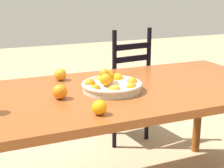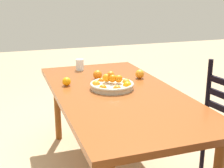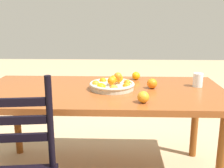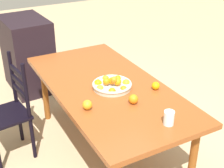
{
  "view_description": "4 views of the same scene",
  "coord_description": "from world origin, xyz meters",
  "px_view_note": "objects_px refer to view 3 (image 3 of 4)",
  "views": [
    {
      "loc": [
        -0.79,
        -1.71,
        1.3
      ],
      "look_at": [
        -0.08,
        -0.02,
        0.77
      ],
      "focal_mm": 53.83,
      "sensor_mm": 36.0,
      "label": 1
    },
    {
      "loc": [
        2.18,
        -0.79,
        1.48
      ],
      "look_at": [
        -0.08,
        -0.02,
        0.77
      ],
      "focal_mm": 50.56,
      "sensor_mm": 36.0,
      "label": 2
    },
    {
      "loc": [
        -0.15,
        2.03,
        1.29
      ],
      "look_at": [
        -0.08,
        -0.02,
        0.77
      ],
      "focal_mm": 43.98,
      "sensor_mm": 36.0,
      "label": 3
    },
    {
      "loc": [
        -2.25,
        1.15,
        2.06
      ],
      "look_at": [
        -0.08,
        -0.02,
        0.77
      ],
      "focal_mm": 51.16,
      "sensor_mm": 36.0,
      "label": 4
    }
  ],
  "objects_px": {
    "dining_table": "(102,98)",
    "fruit_bowl": "(112,85)",
    "orange_loose_1": "(136,76)",
    "orange_loose_0": "(143,97)",
    "orange_loose_2": "(152,84)",
    "drinking_glass": "(198,80)"
  },
  "relations": [
    {
      "from": "dining_table",
      "to": "fruit_bowl",
      "type": "xyz_separation_m",
      "value": [
        -0.08,
        -0.01,
        0.1
      ]
    },
    {
      "from": "dining_table",
      "to": "drinking_glass",
      "type": "xyz_separation_m",
      "value": [
        -0.76,
        -0.11,
        0.12
      ]
    },
    {
      "from": "fruit_bowl",
      "to": "orange_loose_0",
      "type": "bearing_deg",
      "value": 122.72
    },
    {
      "from": "fruit_bowl",
      "to": "drinking_glass",
      "type": "distance_m",
      "value": 0.69
    },
    {
      "from": "orange_loose_2",
      "to": "fruit_bowl",
      "type": "bearing_deg",
      "value": 5.41
    },
    {
      "from": "dining_table",
      "to": "orange_loose_2",
      "type": "relative_size",
      "value": 23.91
    },
    {
      "from": "dining_table",
      "to": "fruit_bowl",
      "type": "height_order",
      "value": "fruit_bowl"
    },
    {
      "from": "orange_loose_0",
      "to": "orange_loose_1",
      "type": "distance_m",
      "value": 0.66
    },
    {
      "from": "dining_table",
      "to": "orange_loose_1",
      "type": "height_order",
      "value": "orange_loose_1"
    },
    {
      "from": "fruit_bowl",
      "to": "orange_loose_2",
      "type": "height_order",
      "value": "fruit_bowl"
    },
    {
      "from": "orange_loose_0",
      "to": "drinking_glass",
      "type": "relative_size",
      "value": 0.72
    },
    {
      "from": "orange_loose_0",
      "to": "orange_loose_1",
      "type": "relative_size",
      "value": 1.11
    },
    {
      "from": "fruit_bowl",
      "to": "orange_loose_2",
      "type": "bearing_deg",
      "value": -174.59
    },
    {
      "from": "orange_loose_0",
      "to": "drinking_glass",
      "type": "distance_m",
      "value": 0.63
    },
    {
      "from": "dining_table",
      "to": "fruit_bowl",
      "type": "relative_size",
      "value": 5.42
    },
    {
      "from": "dining_table",
      "to": "fruit_bowl",
      "type": "bearing_deg",
      "value": -169.92
    },
    {
      "from": "orange_loose_0",
      "to": "fruit_bowl",
      "type": "bearing_deg",
      "value": -57.28
    },
    {
      "from": "dining_table",
      "to": "drinking_glass",
      "type": "bearing_deg",
      "value": -171.43
    },
    {
      "from": "dining_table",
      "to": "orange_loose_2",
      "type": "height_order",
      "value": "orange_loose_2"
    },
    {
      "from": "fruit_bowl",
      "to": "orange_loose_2",
      "type": "distance_m",
      "value": 0.31
    },
    {
      "from": "dining_table",
      "to": "orange_loose_1",
      "type": "xyz_separation_m",
      "value": [
        -0.28,
        -0.34,
        0.1
      ]
    },
    {
      "from": "dining_table",
      "to": "drinking_glass",
      "type": "height_order",
      "value": "drinking_glass"
    }
  ]
}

